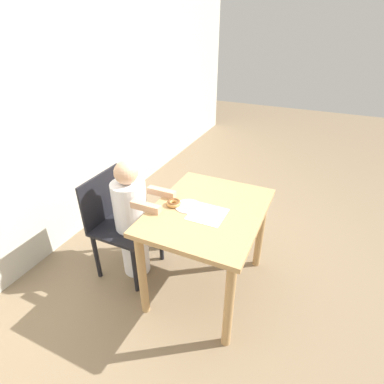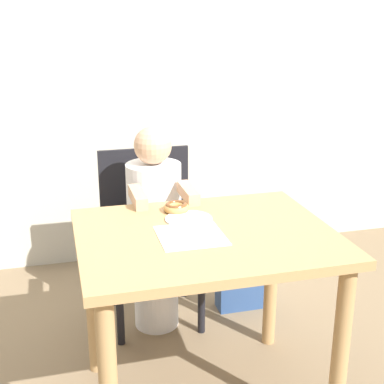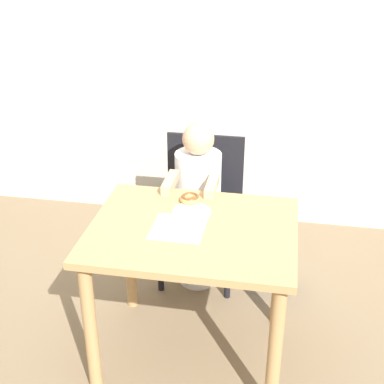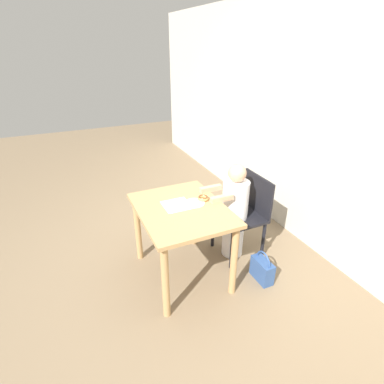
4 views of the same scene
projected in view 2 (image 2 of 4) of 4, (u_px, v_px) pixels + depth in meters
wall_back at (137, 56)px, 3.10m from camera, size 8.00×0.05×2.50m
dining_table at (206, 263)px, 1.97m from camera, size 0.93×0.74×0.73m
chair at (150, 231)px, 2.66m from camera, size 0.46×0.43×0.84m
child_figure at (155, 231)px, 2.53m from camera, size 0.27×0.45×1.00m
donut at (176, 207)px, 2.13m from camera, size 0.10×0.10×0.04m
napkin at (191, 236)px, 1.90m from camera, size 0.23×0.23×0.00m
handbag at (240, 287)px, 2.81m from camera, size 0.24×0.11×0.31m
plate at (189, 219)px, 2.05m from camera, size 0.18×0.18×0.01m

